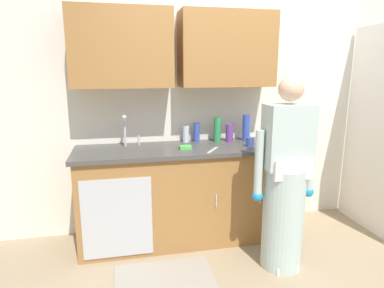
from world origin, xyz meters
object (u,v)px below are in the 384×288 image
person_at_sink (285,190)px  bottle_dish_liquid (217,129)px  sink (130,151)px  bottle_water_tall (197,132)px  sponge (186,147)px  bottle_soap (230,133)px  bottle_cleaner_spray (186,134)px  cup_by_sink (250,142)px  knife_on_counter (213,150)px  bottle_water_short (246,128)px

person_at_sink → bottle_dish_liquid: person_at_sink is taller
sink → bottle_water_tall: size_ratio=2.63×
sink → sponge: size_ratio=4.55×
bottle_soap → bottle_water_tall: bearing=167.6°
person_at_sink → bottle_cleaner_spray: 1.15m
person_at_sink → bottle_dish_liquid: size_ratio=6.42×
cup_by_sink → sponge: (-0.62, 0.03, -0.03)m
bottle_dish_liquid → bottle_cleaner_spray: 0.33m
bottle_water_tall → sponge: (-0.17, -0.30, -0.08)m
sink → person_at_sink: 1.42m
bottle_water_tall → bottle_dish_liquid: bearing=-13.0°
sink → bottle_water_tall: 0.72m
person_at_sink → bottle_dish_liquid: bearing=112.2°
sink → bottle_dish_liquid: sink is taller
sink → bottle_water_tall: sink is taller
knife_on_counter → sponge: bearing=100.7°
bottle_cleaner_spray → sponge: 0.31m
person_at_sink → bottle_soap: 0.90m
bottle_water_short → knife_on_counter: bearing=-143.3°
person_at_sink → bottle_water_tall: (-0.55, 0.88, 0.34)m
bottle_cleaner_spray → bottle_water_short: bearing=-6.2°
knife_on_counter → sink: bearing=110.3°
bottle_cleaner_spray → cup_by_sink: 0.65m
cup_by_sink → knife_on_counter: 0.40m
person_at_sink → sink: bearing=151.5°
bottle_soap → bottle_cleaner_spray: size_ratio=1.08×
bottle_soap → person_at_sink: bearing=-75.1°
bottle_water_tall → sponge: 0.36m
sink → bottle_cleaner_spray: 0.62m
knife_on_counter → sponge: 0.26m
knife_on_counter → bottle_water_tall: bearing=42.9°
cup_by_sink → person_at_sink: bearing=-79.7°
person_at_sink → knife_on_counter: size_ratio=6.75×
bottle_dish_liquid → bottle_water_short: size_ratio=0.94×
bottle_water_tall → bottle_soap: bottle_water_tall is taller
bottle_dish_liquid → bottle_water_short: 0.30m
bottle_dish_liquid → bottle_soap: (0.13, -0.03, -0.04)m
sink → cup_by_sink: bearing=-6.1°
cup_by_sink → sponge: 0.63m
bottle_dish_liquid → cup_by_sink: (0.24, -0.29, -0.08)m
person_at_sink → cup_by_sink: (-0.10, 0.55, 0.29)m
bottle_water_tall → bottle_dish_liquid: 0.21m
bottle_dish_liquid → knife_on_counter: bottle_dish_liquid is taller
bottle_soap → bottle_water_short: (0.18, 0.00, 0.05)m
bottle_water_short → cup_by_sink: bottle_water_short is taller
bottle_dish_liquid → bottle_water_short: (0.30, -0.02, 0.01)m
bottle_cleaner_spray → bottle_soap: bearing=-8.9°
bottle_soap → cup_by_sink: 0.29m
knife_on_counter → bottle_dish_liquid: bearing=12.3°
sink → bottle_water_short: size_ratio=1.87×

